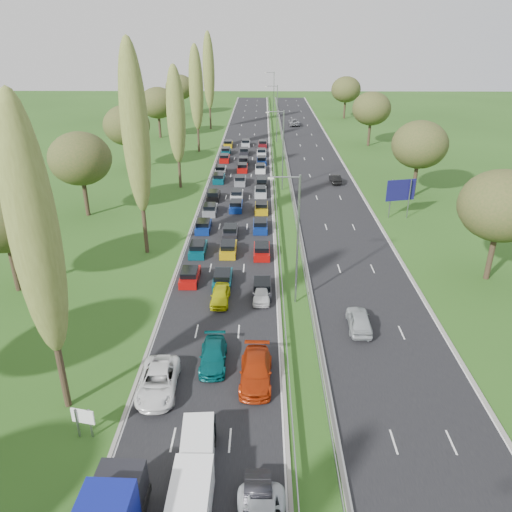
{
  "coord_description": "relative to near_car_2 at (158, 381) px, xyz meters",
  "views": [
    {
      "loc": [
        1.39,
        3.02,
        23.0
      ],
      "look_at": [
        0.79,
        49.83,
        1.5
      ],
      "focal_mm": 35.0,
      "sensor_mm": 36.0,
      "label": 1
    }
  ],
  "objects": [
    {
      "name": "ground",
      "position": [
        10.21,
        49.45,
        -0.79
      ],
      "size": [
        260.0,
        260.0,
        0.0
      ],
      "primitive_type": "plane",
      "color": "#254A17",
      "rests_on": "ground"
    },
    {
      "name": "near_car_7",
      "position": [
        3.52,
        3.11,
        -0.07
      ],
      "size": [
        2.09,
        4.88,
        1.4
      ],
      "primitive_type": "imported",
      "rotation": [
        0.0,
        0.0,
        0.03
      ],
      "color": "#054D50",
      "rests_on": "near_carriageway"
    },
    {
      "name": "near_car_8",
      "position": [
        3.32,
        12.36,
        -0.07
      ],
      "size": [
        1.74,
        4.15,
        1.41
      ],
      "primitive_type": "imported",
      "rotation": [
        0.0,
        0.0,
        -0.02
      ],
      "color": "#B9BC0C",
      "rests_on": "near_carriageway"
    },
    {
      "name": "lamp_columns",
      "position": [
        10.21,
        47.45,
        5.21
      ],
      "size": [
        0.18,
        140.18,
        12.0
      ],
      "color": "gray",
      "rests_on": "ground"
    },
    {
      "name": "woodland_right",
      "position": [
        29.71,
        36.12,
        6.89
      ],
      "size": [
        8.0,
        153.0,
        11.1
      ],
      "color": "#2D2116",
      "rests_on": "ground"
    },
    {
      "name": "white_van_front",
      "position": [
        3.53,
        -9.94,
        0.29
      ],
      "size": [
        2.05,
        5.23,
        2.1
      ],
      "rotation": [
        0.0,
        0.0,
        -0.0
      ],
      "color": "white",
      "rests_on": "near_carriageway"
    },
    {
      "name": "far_car_0",
      "position": [
        15.26,
        8.09,
        0.02
      ],
      "size": [
        2.07,
        4.7,
        1.57
      ],
      "primitive_type": "imported",
      "rotation": [
        0.0,
        0.0,
        3.1
      ],
      "color": "#A2A8AB",
      "rests_on": "far_carriageway"
    },
    {
      "name": "far_car_1",
      "position": [
        18.95,
        51.18,
        -0.09
      ],
      "size": [
        1.62,
        4.22,
        1.37
      ],
      "primitive_type": "imported",
      "rotation": [
        0.0,
        0.0,
        3.18
      ],
      "color": "black",
      "rests_on": "far_carriageway"
    },
    {
      "name": "far_car_2",
      "position": [
        15.21,
        103.4,
        0.03
      ],
      "size": [
        2.86,
        5.88,
        1.61
      ],
      "primitive_type": "imported",
      "rotation": [
        0.0,
        0.0,
        3.17
      ],
      "color": "gray",
      "rests_on": "far_carriageway"
    },
    {
      "name": "near_car_12",
      "position": [
        7.08,
        12.91,
        -0.1
      ],
      "size": [
        1.61,
        3.96,
        1.34
      ],
      "primitive_type": "imported",
      "rotation": [
        0.0,
        0.0,
        -0.01
      ],
      "color": "white",
      "rests_on": "near_carriageway"
    },
    {
      "name": "near_car_2",
      "position": [
        0.0,
        0.0,
        0.0
      ],
      "size": [
        2.8,
        5.66,
        1.54
      ],
      "primitive_type": "imported",
      "rotation": [
        0.0,
        0.0,
        0.04
      ],
      "color": "white",
      "rests_on": "near_carriageway"
    },
    {
      "name": "near_car_9",
      "position": [
        6.96,
        -9.56,
        -0.09
      ],
      "size": [
        1.48,
        4.16,
        1.37
      ],
      "primitive_type": "imported",
      "rotation": [
        0.0,
        0.0,
        0.01
      ],
      "color": "black",
      "rests_on": "near_carriageway"
    },
    {
      "name": "direction_sign",
      "position": [
        25.11,
        35.01,
        2.78
      ],
      "size": [
        3.91,
        1.05,
        5.2
      ],
      "color": "gray",
      "rests_on": "ground"
    },
    {
      "name": "central_reservation",
      "position": [
        10.21,
        51.95,
        -0.24
      ],
      "size": [
        2.36,
        215.0,
        0.32
      ],
      "color": "gray",
      "rests_on": "ground"
    },
    {
      "name": "near_car_11",
      "position": [
        6.72,
        1.19,
        0.03
      ],
      "size": [
        2.37,
        5.57,
        1.6
      ],
      "primitive_type": "imported",
      "rotation": [
        0.0,
        0.0,
        -0.02
      ],
      "color": "#A92B0A",
      "rests_on": "near_carriageway"
    },
    {
      "name": "woodland_left",
      "position": [
        -16.29,
        32.08,
        6.89
      ],
      "size": [
        8.0,
        166.0,
        11.1
      ],
      "color": "#2D2116",
      "rests_on": "ground"
    },
    {
      "name": "poplar_row",
      "position": [
        -5.79,
        37.62,
        11.59
      ],
      "size": [
        2.8,
        127.8,
        22.44
      ],
      "color": "#2D2116",
      "rests_on": "ground"
    },
    {
      "name": "near_carriageway",
      "position": [
        3.46,
        51.95,
        -0.79
      ],
      "size": [
        10.5,
        215.0,
        0.04
      ],
      "primitive_type": "cube",
      "color": "black",
      "rests_on": "ground"
    },
    {
      "name": "traffic_queue_fill",
      "position": [
        3.47,
        47.06,
        -0.35
      ],
      "size": [
        9.07,
        68.86,
        0.8
      ],
      "color": "#A50C0A",
      "rests_on": "ground"
    },
    {
      "name": "far_carriageway",
      "position": [
        16.96,
        51.95,
        -0.79
      ],
      "size": [
        10.5,
        215.0,
        0.04
      ],
      "primitive_type": "cube",
      "color": "black",
      "rests_on": "ground"
    },
    {
      "name": "white_van_rear",
      "position": [
        3.5,
        -6.25,
        0.17
      ],
      "size": [
        1.82,
        4.63,
        1.86
      ],
      "rotation": [
        0.0,
        0.0,
        0.06
      ],
      "color": "white",
      "rests_on": "near_carriageway"
    },
    {
      "name": "info_sign",
      "position": [
        -3.69,
        -4.32,
        0.58
      ],
      "size": [
        1.49,
        0.41,
        2.1
      ],
      "color": "gray",
      "rests_on": "ground"
    }
  ]
}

